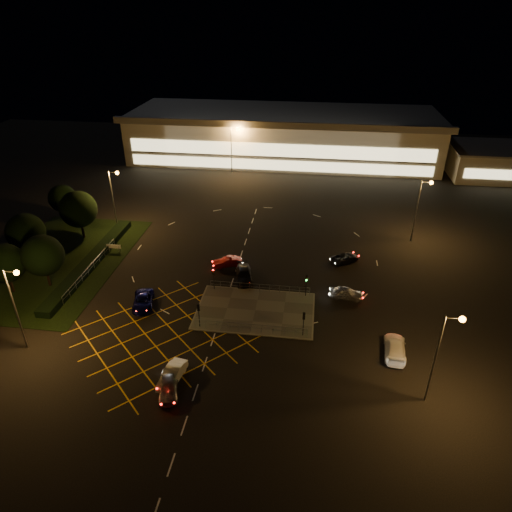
# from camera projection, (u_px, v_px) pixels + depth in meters

# --- Properties ---
(ground) EXTENTS (180.00, 180.00, 0.00)m
(ground) POSITION_uv_depth(u_px,v_px,m) (242.00, 300.00, 58.02)
(ground) COLOR black
(ground) RESTS_ON ground
(pedestrian_island) EXTENTS (14.00, 9.00, 0.12)m
(pedestrian_island) POSITION_uv_depth(u_px,v_px,m) (255.00, 311.00, 56.03)
(pedestrian_island) COLOR #4C4944
(pedestrian_island) RESTS_ON ground
(grass_verge) EXTENTS (18.00, 30.00, 0.08)m
(grass_verge) POSITION_uv_depth(u_px,v_px,m) (59.00, 262.00, 66.44)
(grass_verge) COLOR black
(grass_verge) RESTS_ON ground
(hedge) EXTENTS (2.00, 26.00, 1.00)m
(hedge) POSITION_uv_depth(u_px,v_px,m) (91.00, 262.00, 65.63)
(hedge) COLOR black
(hedge) RESTS_ON ground
(supermarket) EXTENTS (72.00, 26.50, 10.50)m
(supermarket) POSITION_uv_depth(u_px,v_px,m) (283.00, 135.00, 108.93)
(supermarket) COLOR beige
(supermarket) RESTS_ON ground
(retail_unit_a) EXTENTS (18.80, 14.80, 6.35)m
(retail_unit_a) POSITION_uv_depth(u_px,v_px,m) (493.00, 161.00, 97.71)
(retail_unit_a) COLOR beige
(retail_unit_a) RESTS_ON ground
(streetlight_sw) EXTENTS (1.78, 0.56, 10.03)m
(streetlight_sw) POSITION_uv_depth(u_px,v_px,m) (16.00, 298.00, 46.94)
(streetlight_sw) COLOR slate
(streetlight_sw) RESTS_ON ground
(streetlight_se) EXTENTS (1.78, 0.56, 10.03)m
(streetlight_se) POSITION_uv_depth(u_px,v_px,m) (443.00, 347.00, 40.33)
(streetlight_se) COLOR slate
(streetlight_se) RESTS_ON ground
(streetlight_nw) EXTENTS (1.78, 0.56, 10.03)m
(streetlight_nw) POSITION_uv_depth(u_px,v_px,m) (114.00, 192.00, 73.09)
(streetlight_nw) COLOR slate
(streetlight_nw) RESTS_ON ground
(streetlight_ne) EXTENTS (1.78, 0.56, 10.03)m
(streetlight_ne) POSITION_uv_depth(u_px,v_px,m) (421.00, 202.00, 69.23)
(streetlight_ne) COLOR slate
(streetlight_ne) RESTS_ON ground
(streetlight_far_left) EXTENTS (1.78, 0.56, 10.03)m
(streetlight_far_left) POSITION_uv_depth(u_px,v_px,m) (233.00, 144.00, 97.37)
(streetlight_far_left) COLOR slate
(streetlight_far_left) RESTS_ON ground
(streetlight_far_right) EXTENTS (1.78, 0.56, 10.03)m
(streetlight_far_right) POSITION_uv_depth(u_px,v_px,m) (425.00, 148.00, 94.45)
(streetlight_far_right) COLOR slate
(streetlight_far_right) RESTS_ON ground
(signal_sw) EXTENTS (0.28, 0.30, 3.15)m
(signal_sw) POSITION_uv_depth(u_px,v_px,m) (199.00, 311.00, 52.14)
(signal_sw) COLOR black
(signal_sw) RESTS_ON pedestrian_island
(signal_se) EXTENTS (0.28, 0.30, 3.15)m
(signal_se) POSITION_uv_depth(u_px,v_px,m) (304.00, 319.00, 50.75)
(signal_se) COLOR black
(signal_se) RESTS_ON pedestrian_island
(signal_nw) EXTENTS (0.28, 0.30, 3.15)m
(signal_nw) POSITION_uv_depth(u_px,v_px,m) (214.00, 274.00, 59.04)
(signal_nw) COLOR black
(signal_nw) RESTS_ON pedestrian_island
(signal_ne) EXTENTS (0.28, 0.30, 3.15)m
(signal_ne) POSITION_uv_depth(u_px,v_px,m) (306.00, 281.00, 57.65)
(signal_ne) COLOR black
(signal_ne) RESTS_ON pedestrian_island
(tree_a) EXTENTS (5.04, 5.04, 6.86)m
(tree_a) POSITION_uv_depth(u_px,v_px,m) (5.00, 263.00, 57.65)
(tree_a) COLOR black
(tree_a) RESTS_ON ground
(tree_b) EXTENTS (5.40, 5.40, 7.35)m
(tree_b) POSITION_uv_depth(u_px,v_px,m) (26.00, 232.00, 64.64)
(tree_b) COLOR black
(tree_b) RESTS_ON ground
(tree_c) EXTENTS (5.76, 5.76, 7.84)m
(tree_c) POSITION_uv_depth(u_px,v_px,m) (78.00, 209.00, 70.94)
(tree_c) COLOR black
(tree_c) RESTS_ON ground
(tree_d) EXTENTS (4.68, 4.68, 6.37)m
(tree_d) POSITION_uv_depth(u_px,v_px,m) (63.00, 198.00, 77.27)
(tree_d) COLOR black
(tree_d) RESTS_ON ground
(tree_e) EXTENTS (5.40, 5.40, 7.35)m
(tree_e) POSITION_uv_depth(u_px,v_px,m) (42.00, 255.00, 58.76)
(tree_e) COLOR black
(tree_e) RESTS_ON ground
(car_near_silver) EXTENTS (2.91, 4.79, 1.53)m
(car_near_silver) POSITION_uv_depth(u_px,v_px,m) (168.00, 386.00, 44.08)
(car_near_silver) COLOR #ACAFB4
(car_near_silver) RESTS_ON ground
(car_queue_white) EXTENTS (2.21, 4.57, 1.44)m
(car_queue_white) POSITION_uv_depth(u_px,v_px,m) (172.00, 375.00, 45.53)
(car_queue_white) COLOR white
(car_queue_white) RESTS_ON ground
(car_left_blue) EXTENTS (3.55, 5.53, 1.42)m
(car_left_blue) POSITION_uv_depth(u_px,v_px,m) (143.00, 301.00, 56.68)
(car_left_blue) COLOR #0C0C48
(car_left_blue) RESTS_ON ground
(car_far_dkgrey) EXTENTS (3.12, 5.49, 1.50)m
(car_far_dkgrey) POSITION_uv_depth(u_px,v_px,m) (244.00, 275.00, 62.03)
(car_far_dkgrey) COLOR black
(car_far_dkgrey) RESTS_ON ground
(car_right_silver) EXTENTS (4.45, 2.13, 1.47)m
(car_right_silver) POSITION_uv_depth(u_px,v_px,m) (346.00, 293.00, 58.21)
(car_right_silver) COLOR #B3B5BB
(car_right_silver) RESTS_ON ground
(car_circ_red) EXTENTS (4.43, 2.87, 1.38)m
(car_circ_red) POSITION_uv_depth(u_px,v_px,m) (227.00, 262.00, 65.19)
(car_circ_red) COLOR maroon
(car_circ_red) RESTS_ON ground
(car_east_grey) EXTENTS (4.79, 4.24, 1.23)m
(car_east_grey) POSITION_uv_depth(u_px,v_px,m) (345.00, 258.00, 66.36)
(car_east_grey) COLOR black
(car_east_grey) RESTS_ON ground
(car_approach_white) EXTENTS (2.64, 5.56, 1.57)m
(car_approach_white) POSITION_uv_depth(u_px,v_px,m) (395.00, 348.00, 48.95)
(car_approach_white) COLOR silver
(car_approach_white) RESTS_ON ground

